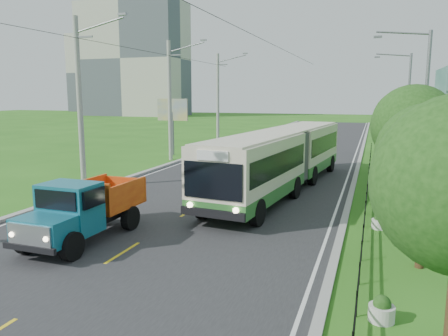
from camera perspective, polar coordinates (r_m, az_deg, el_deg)
The scene contains 28 objects.
ground at distance 16.12m, azimuth -13.08°, elevation -10.78°, with size 240.00×240.00×0.00m, color #296517.
road at distance 34.20m, azimuth 4.91°, elevation 0.19°, with size 14.00×120.00×0.02m, color #28282B.
curb_left at distance 36.59m, azimuth -6.08°, elevation 0.88°, with size 0.40×120.00×0.15m, color #9E9E99.
curb_right at distance 33.22m, azimuth 16.96°, elevation -0.40°, with size 0.30×120.00×0.10m, color #9E9E99.
edge_line_left at distance 36.37m, azimuth -5.30°, elevation 0.76°, with size 0.12×120.00×0.00m, color silver.
edge_line_right at distance 33.24m, azimuth 16.10°, elevation -0.40°, with size 0.12×120.00×0.00m, color silver.
centre_dash at distance 16.12m, azimuth -13.08°, elevation -10.70°, with size 0.12×2.20×0.00m, color yellow.
railing_right at distance 27.26m, azimuth 18.27°, elevation -2.03°, with size 0.04×40.00×0.60m, color black.
pole_near at distance 27.27m, azimuth -18.27°, elevation 8.13°, with size 3.51×0.32×10.00m.
pole_mid at distance 37.55m, azimuth -7.05°, elevation 8.77°, with size 3.51×0.32×10.00m.
pole_far at distance 48.62m, azimuth -0.77°, elevation 8.99°, with size 3.51×0.32×10.00m.
tree_second at distance 15.12m, azimuth 25.18°, elevation 0.99°, with size 3.18×3.26×5.30m.
tree_third at distance 21.01m, azimuth 23.60°, elevation 4.52°, with size 3.60×3.62×6.00m.
tree_fourth at distance 27.01m, azimuth 22.58°, elevation 4.66°, with size 3.24×3.31×5.40m.
tree_fifth at distance 32.98m, azimuth 22.01°, elevation 5.91°, with size 3.48×3.52×5.80m.
tree_back at distance 38.97m, azimuth 21.57°, elevation 6.09°, with size 3.30×3.36×5.50m.
streetlight_mid at distance 26.87m, azimuth 24.47°, elevation 7.34°, with size 3.02×0.20×9.07m.
streetlight_far at distance 40.83m, azimuth 22.69°, elevation 7.90°, with size 3.02×0.20×9.07m.
planter_front at distance 11.96m, azimuth 19.90°, elevation -17.05°, with size 0.64×0.64×0.67m.
planter_near at distance 19.47m, azimuth 19.64°, elevation -6.67°, with size 0.64×0.64×0.67m.
planter_mid at distance 27.26m, azimuth 19.53°, elevation -2.13°, with size 0.64×0.64×0.67m.
planter_far at distance 35.14m, azimuth 19.47°, elevation 0.38°, with size 0.64×0.64×0.67m.
billboard_left at distance 40.82m, azimuth -6.73°, elevation 7.11°, with size 3.00×0.20×5.20m.
billboard_right at distance 33.01m, azimuth 26.46°, elevation 8.21°, with size 0.24×6.00×7.30m.
apartment_near at distance 125.27m, azimuth -11.68°, elevation 13.64°, with size 28.00×14.00×30.00m, color #B7B2A3.
apartment_far at distance 159.55m, azimuth -14.89°, elevation 11.86°, with size 24.00×14.00×26.00m, color #B7B2A3.
bus at distance 25.57m, azimuth 7.55°, elevation 1.66°, with size 4.82×18.06×3.45m.
dump_truck at distance 17.55m, azimuth -17.83°, elevation -4.74°, with size 2.32×5.69×2.37m.
Camera 1 is at (8.19, -12.75, 5.52)m, focal length 35.00 mm.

